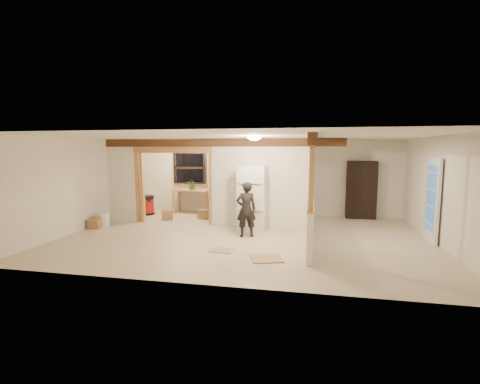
% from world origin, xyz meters
% --- Properties ---
extents(floor, '(9.00, 6.50, 0.01)m').
position_xyz_m(floor, '(0.00, 0.00, -0.01)').
color(floor, '#C5AD92').
rests_on(floor, ground).
extents(ceiling, '(9.00, 6.50, 0.01)m').
position_xyz_m(ceiling, '(0.00, 0.00, 2.50)').
color(ceiling, white).
extents(wall_back, '(9.00, 0.01, 2.50)m').
position_xyz_m(wall_back, '(0.00, 3.25, 1.25)').
color(wall_back, beige).
rests_on(wall_back, floor).
extents(wall_front, '(9.00, 0.01, 2.50)m').
position_xyz_m(wall_front, '(0.00, -3.25, 1.25)').
color(wall_front, beige).
rests_on(wall_front, floor).
extents(wall_left, '(0.01, 6.50, 2.50)m').
position_xyz_m(wall_left, '(-4.50, 0.00, 1.25)').
color(wall_left, beige).
rests_on(wall_left, floor).
extents(wall_right, '(0.01, 6.50, 2.50)m').
position_xyz_m(wall_right, '(4.50, 0.00, 1.25)').
color(wall_right, beige).
rests_on(wall_right, floor).
extents(partition_left_stub, '(0.90, 0.12, 2.50)m').
position_xyz_m(partition_left_stub, '(-4.05, 1.20, 1.25)').
color(partition_left_stub, white).
rests_on(partition_left_stub, floor).
extents(partition_center, '(2.80, 0.12, 2.50)m').
position_xyz_m(partition_center, '(0.20, 1.20, 1.25)').
color(partition_center, white).
rests_on(partition_center, floor).
extents(doorway_frame, '(2.46, 0.14, 2.20)m').
position_xyz_m(doorway_frame, '(-2.40, 1.20, 1.10)').
color(doorway_frame, tan).
rests_on(doorway_frame, floor).
extents(header_beam_back, '(7.00, 0.18, 0.22)m').
position_xyz_m(header_beam_back, '(-1.00, 1.20, 2.38)').
color(header_beam_back, '#53311C').
rests_on(header_beam_back, ceiling).
extents(header_beam_right, '(0.18, 3.30, 0.22)m').
position_xyz_m(header_beam_right, '(1.60, -0.40, 2.38)').
color(header_beam_right, '#53311C').
rests_on(header_beam_right, ceiling).
extents(pony_wall, '(0.12, 3.20, 1.00)m').
position_xyz_m(pony_wall, '(1.60, -0.40, 0.50)').
color(pony_wall, white).
rests_on(pony_wall, floor).
extents(stud_partition, '(0.14, 3.20, 1.32)m').
position_xyz_m(stud_partition, '(1.60, -0.40, 1.66)').
color(stud_partition, tan).
rests_on(stud_partition, pony_wall).
extents(window_back, '(1.12, 0.10, 1.10)m').
position_xyz_m(window_back, '(-2.60, 3.17, 1.55)').
color(window_back, black).
rests_on(window_back, wall_back).
extents(french_door, '(0.12, 0.86, 2.00)m').
position_xyz_m(french_door, '(4.42, 0.40, 1.00)').
color(french_door, white).
rests_on(french_door, floor).
extents(ceiling_dome_main, '(0.36, 0.36, 0.16)m').
position_xyz_m(ceiling_dome_main, '(0.30, -0.50, 2.48)').
color(ceiling_dome_main, '#FFEABF').
rests_on(ceiling_dome_main, ceiling).
extents(ceiling_dome_util, '(0.32, 0.32, 0.14)m').
position_xyz_m(ceiling_dome_util, '(-2.50, 2.30, 2.48)').
color(ceiling_dome_util, '#FFEABF').
rests_on(ceiling_dome_util, ceiling).
extents(hanging_bulb, '(0.07, 0.07, 0.07)m').
position_xyz_m(hanging_bulb, '(-2.00, 1.60, 2.18)').
color(hanging_bulb, '#FFD88C').
rests_on(hanging_bulb, ceiling).
extents(refrigerator, '(0.73, 0.71, 1.76)m').
position_xyz_m(refrigerator, '(0.04, 0.79, 0.88)').
color(refrigerator, silver).
rests_on(refrigerator, floor).
extents(woman, '(0.60, 0.50, 1.39)m').
position_xyz_m(woman, '(0.02, -0.01, 0.70)').
color(woman, black).
rests_on(woman, floor).
extents(work_table, '(1.41, 0.89, 0.82)m').
position_xyz_m(work_table, '(-2.39, 2.87, 0.41)').
color(work_table, tan).
rests_on(work_table, floor).
extents(potted_plant, '(0.39, 0.37, 0.35)m').
position_xyz_m(potted_plant, '(-2.37, 2.79, 1.00)').
color(potted_plant, '#205C20').
rests_on(potted_plant, work_table).
extents(shop_vac, '(0.66, 0.66, 0.66)m').
position_xyz_m(shop_vac, '(-3.81, 2.30, 0.33)').
color(shop_vac, '#9F0F0F').
rests_on(shop_vac, floor).
extents(bookshelf, '(0.92, 0.31, 1.83)m').
position_xyz_m(bookshelf, '(3.18, 3.03, 0.92)').
color(bookshelf, black).
rests_on(bookshelf, floor).
extents(bucket, '(0.39, 0.39, 0.38)m').
position_xyz_m(bucket, '(-4.18, 0.33, 0.19)').
color(bucket, silver).
rests_on(bucket, floor).
extents(box_util_a, '(0.38, 0.34, 0.29)m').
position_xyz_m(box_util_a, '(-1.71, 2.00, 0.14)').
color(box_util_a, '#986D49').
rests_on(box_util_a, floor).
extents(box_util_b, '(0.42, 0.42, 0.31)m').
position_xyz_m(box_util_b, '(-2.80, 1.64, 0.15)').
color(box_util_b, '#986D49').
rests_on(box_util_b, floor).
extents(box_front, '(0.38, 0.33, 0.27)m').
position_xyz_m(box_front, '(-4.30, 0.07, 0.14)').
color(box_front, '#986D49').
rests_on(box_front, floor).
extents(floor_panel_near, '(0.77, 0.77, 0.02)m').
position_xyz_m(floor_panel_near, '(0.75, -1.70, 0.01)').
color(floor_panel_near, tan).
rests_on(floor_panel_near, floor).
extents(floor_panel_far, '(0.54, 0.45, 0.02)m').
position_xyz_m(floor_panel_far, '(-0.26, -1.33, 0.01)').
color(floor_panel_far, tan).
rests_on(floor_panel_far, floor).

